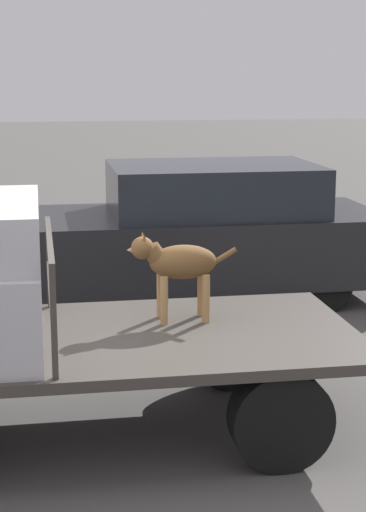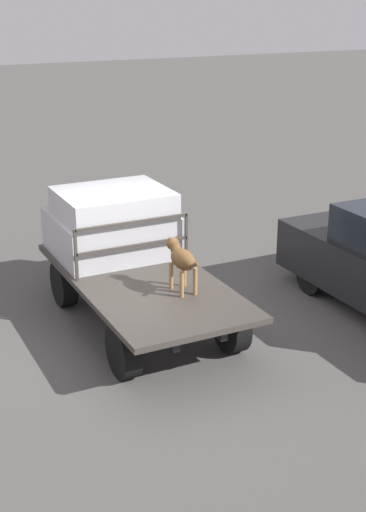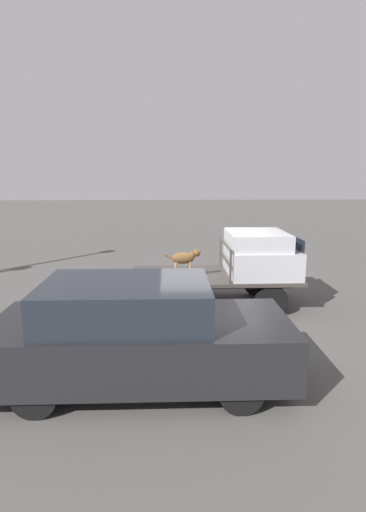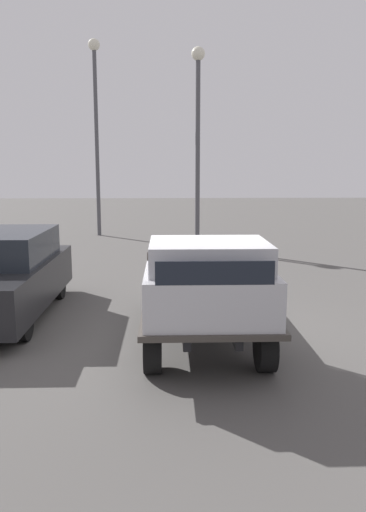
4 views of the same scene
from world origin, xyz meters
name	(u,v)px [view 4 (image 4 of 4)]	position (x,y,z in m)	size (l,w,h in m)	color
ground_plane	(203,341)	(0.00, 0.00, 0.00)	(80.00, 80.00, 0.00)	#514F4C
flatbed_truck	(203,307)	(0.00, 0.00, 0.57)	(3.97, 1.87, 0.77)	black
truck_cab	(209,281)	(1.11, 0.00, 1.25)	(1.59, 1.75, 1.02)	#B7B7BC
truck_headboard	(205,268)	(0.28, 0.00, 1.27)	(0.04, 1.75, 0.75)	#3D3833
dog	(183,260)	(-0.68, -0.30, 1.22)	(0.87, 0.27, 0.71)	#9E7547
parked_sedan	(1,275)	(-1.52, -3.70, 0.81)	(4.36, 1.84, 1.61)	black
light_pole_near	(198,118)	(-9.76, 0.50, 4.46)	(0.46, 0.46, 6.78)	#4C4C51
light_pole_far	(96,110)	(-13.22, -3.43, 5.11)	(0.47, 0.47, 7.84)	#4C4C51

